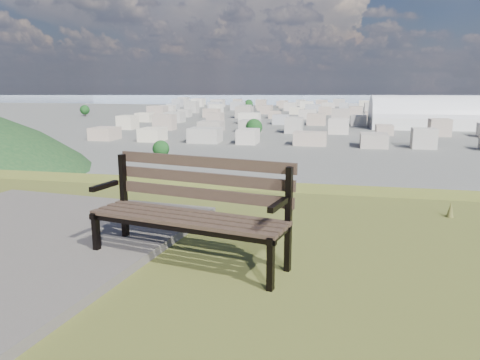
# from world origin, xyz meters

# --- Properties ---
(park_bench) EXTENTS (1.70, 0.84, 0.85)m
(park_bench) POSITION_xyz_m (0.02, 1.37, 25.48)
(park_bench) COLOR #433326
(park_bench) RESTS_ON hilltop_mesa
(arena) EXTENTS (61.32, 28.66, 25.33)m
(arena) POSITION_xyz_m (47.55, 287.82, 5.97)
(arena) COLOR silver
(arena) RESTS_ON ground
(city_blocks) EXTENTS (395.00, 361.00, 7.00)m
(city_blocks) POSITION_xyz_m (0.00, 394.44, 3.50)
(city_blocks) COLOR beige
(city_blocks) RESTS_ON ground
(city_trees) EXTENTS (406.52, 387.20, 9.98)m
(city_trees) POSITION_xyz_m (-26.39, 319.00, 4.83)
(city_trees) COLOR #35211A
(city_trees) RESTS_ON ground
(bay_water) EXTENTS (2400.00, 700.00, 0.12)m
(bay_water) POSITION_xyz_m (0.00, 900.00, 0.00)
(bay_water) COLOR gray
(bay_water) RESTS_ON ground
(far_hills) EXTENTS (2050.00, 340.00, 60.00)m
(far_hills) POSITION_xyz_m (-60.92, 1402.93, 25.47)
(far_hills) COLOR #A4B4CC
(far_hills) RESTS_ON ground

